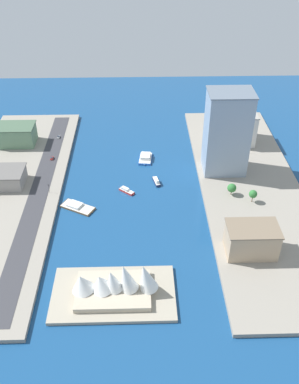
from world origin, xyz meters
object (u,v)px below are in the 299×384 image
(hotel_broad_white, at_px, (242,126))
(terminal_long_green, at_px, (15,135))
(apartment_midrise_tan, at_px, (251,240))
(traffic_light_waterfront, at_px, (49,187))
(barge_flat_brown, at_px, (77,207))
(patrol_launch_navy, at_px, (156,181))
(catamaran_blue, at_px, (146,158))
(van_white, at_px, (58,137))
(tower_tall_glass, at_px, (227,133))
(tugboat_red, at_px, (126,191))
(pickup_red, at_px, (52,158))
(opera_landmark, at_px, (114,283))

(hotel_broad_white, xyz_separation_m, terminal_long_green, (184.35, -0.03, -5.02))
(apartment_midrise_tan, bearing_deg, traffic_light_waterfront, -26.28)
(barge_flat_brown, xyz_separation_m, hotel_broad_white, (-126.16, -84.37, 14.61))
(traffic_light_waterfront, bearing_deg, patrol_launch_navy, -169.81)
(patrol_launch_navy, relative_size, apartment_midrise_tan, 0.45)
(patrol_launch_navy, distance_m, traffic_light_waterfront, 75.83)
(catamaran_blue, xyz_separation_m, van_white, (72.40, -32.40, 1.94))
(tower_tall_glass, relative_size, hotel_broad_white, 2.23)
(tugboat_red, height_order, barge_flat_brown, tugboat_red)
(patrol_launch_navy, bearing_deg, traffic_light_waterfront, 10.19)
(catamaran_blue, distance_m, barge_flat_brown, 76.46)
(barge_flat_brown, relative_size, pickup_red, 5.64)
(opera_landmark, bearing_deg, hotel_broad_white, -121.56)
(patrol_launch_navy, distance_m, apartment_midrise_tan, 91.51)
(tower_tall_glass, xyz_separation_m, traffic_light_waterfront, (124.54, 26.06, -26.17))
(van_white, xyz_separation_m, pickup_red, (-0.02, 34.23, 0.03))
(catamaran_blue, distance_m, hotel_broad_white, 84.02)
(patrol_launch_navy, distance_m, opera_landmark, 106.70)
(tower_tall_glass, xyz_separation_m, apartment_midrise_tan, (-0.89, 87.99, -21.46))
(catamaran_blue, relative_size, barge_flat_brown, 0.78)
(hotel_broad_white, relative_size, van_white, 6.02)
(opera_landmark, bearing_deg, patrol_launch_navy, -104.03)
(hotel_broad_white, xyz_separation_m, pickup_red, (151.67, 25.79, -12.09))
(apartment_midrise_tan, bearing_deg, pickup_red, -39.01)
(apartment_midrise_tan, relative_size, traffic_light_waterfront, 4.52)
(apartment_midrise_tan, bearing_deg, patrol_launch_navy, -55.90)
(hotel_broad_white, relative_size, pickup_red, 6.34)
(patrol_launch_navy, relative_size, van_white, 2.92)
(apartment_midrise_tan, distance_m, opera_landmark, 81.77)
(van_white, bearing_deg, traffic_light_waterfront, 93.74)
(patrol_launch_navy, xyz_separation_m, tugboat_red, (21.35, 10.91, -0.26))
(tugboat_red, relative_size, traffic_light_waterfront, 1.75)
(tower_tall_glass, bearing_deg, hotel_broad_white, -116.88)
(tugboat_red, relative_size, catamaran_blue, 0.60)
(tugboat_red, xyz_separation_m, opera_landmark, (4.46, 92.35, 7.74))
(terminal_long_green, bearing_deg, pickup_red, 141.68)
(catamaran_blue, xyz_separation_m, apartment_midrise_tan, (-58.12, 107.54, 10.09))
(patrol_launch_navy, distance_m, tugboat_red, 23.98)
(terminal_long_green, bearing_deg, barge_flat_brown, 124.59)
(tugboat_red, height_order, pickup_red, pickup_red)
(catamaran_blue, relative_size, pickup_red, 4.38)
(catamaran_blue, relative_size, van_white, 4.16)
(traffic_light_waterfront, bearing_deg, terminal_long_green, -61.52)
(patrol_launch_navy, distance_m, tower_tall_glass, 60.62)
(tower_tall_glass, bearing_deg, patrol_launch_navy, 14.21)
(hotel_broad_white, distance_m, terminal_long_green, 184.42)
(apartment_midrise_tan, height_order, pickup_red, apartment_midrise_tan)
(tugboat_red, xyz_separation_m, van_white, (58.18, -75.55, 2.33))
(catamaran_blue, xyz_separation_m, tower_tall_glass, (-57.23, 19.55, 31.55))
(patrol_launch_navy, bearing_deg, tower_tall_glass, -165.79)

